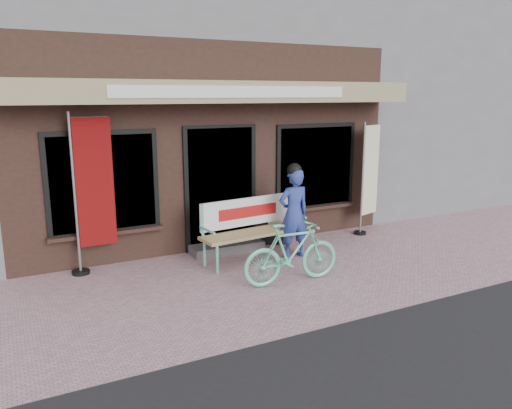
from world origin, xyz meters
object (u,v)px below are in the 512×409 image
bicycle (292,253)px  menu_stand (278,220)px  person (294,212)px  nobori_cream (369,176)px  nobori_red (92,191)px  bench (252,224)px

bicycle → menu_stand: (0.77, 1.76, -0.00)m
person → nobori_cream: 2.26m
person → nobori_cream: bearing=19.0°
bicycle → menu_stand: bearing=-20.1°
nobori_red → person: bearing=-16.7°
nobori_cream → menu_stand: bearing=160.3°
bench → bicycle: bearing=-95.6°
person → bicycle: bearing=-120.8°
nobori_cream → bench: bearing=171.1°
person → menu_stand: person is taller
person → nobori_red: size_ratio=0.65×
person → nobori_red: (-3.10, 0.80, 0.48)m
bicycle → menu_stand: 1.92m
person → nobori_red: bearing=167.2°
bench → nobori_cream: 2.87m
bicycle → nobori_red: size_ratio=0.62×
menu_stand → person: bearing=-78.3°
bicycle → nobori_cream: nobori_cream is taller
bicycle → person: bearing=-29.0°
bench → person: bearing=-27.0°
bench → nobori_cream: (2.79, 0.42, 0.54)m
bench → menu_stand: bearing=26.1°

